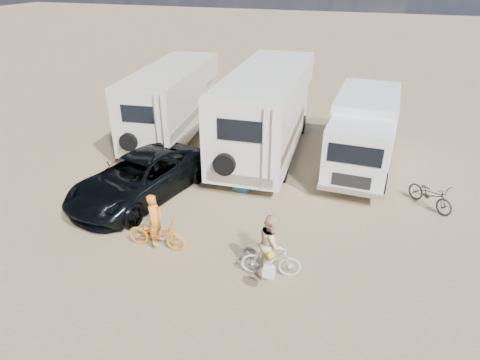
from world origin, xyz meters
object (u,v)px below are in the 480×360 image
(rv_main, at_px, (266,113))
(dark_suv, at_px, (139,177))
(crate, at_px, (235,177))
(rider_woman, at_px, (271,249))
(bike_parked, at_px, (431,195))
(box_truck, at_px, (362,135))
(rider_man, at_px, (156,225))
(bike_woman, at_px, (271,260))
(rv_left, at_px, (173,103))
(bike_man, at_px, (157,234))
(cooler, at_px, (242,184))

(rv_main, height_order, dark_suv, rv_main)
(crate, bearing_deg, rider_woman, -60.52)
(bike_parked, bearing_deg, rv_main, 111.31)
(box_truck, distance_m, rider_man, 8.99)
(rv_main, bearing_deg, bike_parked, -26.35)
(bike_parked, relative_size, crate, 3.99)
(dark_suv, relative_size, bike_woman, 3.44)
(dark_suv, height_order, bike_parked, dark_suv)
(rv_left, distance_m, dark_suv, 5.88)
(rv_main, relative_size, rider_woman, 5.13)
(rv_left, bearing_deg, bike_man, -73.70)
(bike_man, distance_m, rider_man, 0.32)
(rider_man, relative_size, bike_parked, 0.88)
(bike_man, relative_size, bike_woman, 1.11)
(dark_suv, xyz_separation_m, bike_parked, (9.68, 2.53, -0.30))
(box_truck, xyz_separation_m, dark_suv, (-7.15, -4.89, -0.67))
(bike_man, relative_size, crate, 3.97)
(bike_parked, bearing_deg, cooler, 142.28)
(rv_left, height_order, rider_man, rv_left)
(rv_main, xyz_separation_m, cooler, (0.14, -3.68, -1.54))
(box_truck, distance_m, dark_suv, 8.69)
(rider_man, relative_size, cooler, 2.68)
(box_truck, relative_size, dark_suv, 1.14)
(rv_main, distance_m, rider_man, 7.90)
(dark_suv, bearing_deg, rider_man, -38.64)
(rider_woman, bearing_deg, rv_main, 5.66)
(rider_man, bearing_deg, bike_parked, -60.36)
(cooler, bearing_deg, rider_woman, -58.17)
(box_truck, relative_size, rider_man, 4.00)
(bike_woman, relative_size, bike_parked, 0.90)
(bike_woman, height_order, rider_woman, rider_woman)
(box_truck, bearing_deg, cooler, -138.42)
(cooler, bearing_deg, box_truck, 44.30)
(rv_left, xyz_separation_m, bike_parked, (11.16, -3.09, -1.17))
(bike_man, height_order, bike_parked, bike_parked)
(rv_main, xyz_separation_m, rider_woman, (2.33, -7.87, -0.93))
(box_truck, xyz_separation_m, rider_woman, (-1.70, -7.46, -0.59))
(bike_parked, bearing_deg, dark_suv, 148.86)
(box_truck, bearing_deg, dark_suv, -144.13)
(rv_left, xyz_separation_m, bike_man, (3.48, -8.07, -1.17))
(rv_left, distance_m, rider_woman, 10.75)
(bike_man, bearing_deg, rv_main, -11.56)
(rider_woman, relative_size, crate, 3.77)
(rider_man, height_order, crate, rider_man)
(rider_man, bearing_deg, dark_suv, 35.89)
(rider_woman, bearing_deg, box_truck, -23.65)
(rider_man, bearing_deg, rv_left, 19.98)
(rv_main, bearing_deg, rider_woman, -76.95)
(rv_left, bearing_deg, rv_main, -11.01)
(rv_main, bearing_deg, crate, -99.44)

